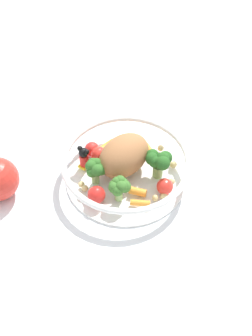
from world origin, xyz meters
The scene contains 2 objects.
ground_plane centered at (0.00, 0.00, 0.00)m, with size 2.40×2.40×0.00m, color white.
food_container centered at (0.01, -0.01, 0.03)m, with size 0.20×0.20×0.07m.
Camera 1 is at (-0.42, 0.24, 0.60)m, focal length 51.97 mm.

